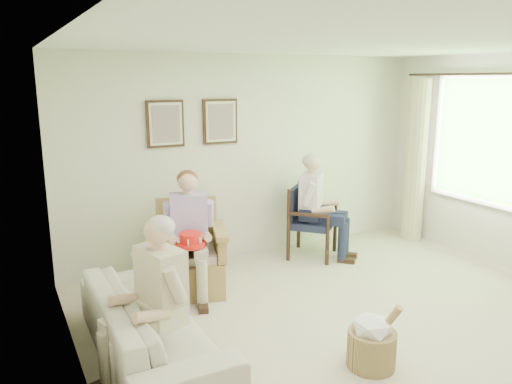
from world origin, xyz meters
The scene contains 16 objects.
floor centered at (0.00, 0.00, 0.00)m, with size 5.50×5.50×0.00m, color beige.
back_wall centered at (0.00, 2.75, 1.30)m, with size 5.00×0.04×2.60m, color silver.
left_wall centered at (-2.50, 0.00, 1.30)m, with size 0.04×5.50×2.60m, color silver.
ceiling centered at (0.00, 0.00, 2.60)m, with size 5.00×5.50×0.02m, color white.
window centered at (2.46, 1.20, 1.58)m, with size 0.13×2.50×1.63m.
curtain_right centered at (2.33, 2.18, 1.15)m, with size 0.34×0.34×2.30m, color beige.
framed_print_left centered at (-1.15, 2.71, 1.78)m, with size 0.45×0.05×0.55m.
framed_print_right centered at (-0.45, 2.71, 1.78)m, with size 0.45×0.05×0.55m.
wicker_armchair centered at (-1.19, 1.99, 0.31)m, with size 0.77×0.77×0.99m.
wood_armchair centered at (0.64, 2.33, 0.50)m, with size 0.59×0.56×0.91m.
sofa centered at (-1.95, 0.78, 0.30)m, with size 0.80×2.05×0.60m, color beige.
person_wicker centered at (-1.19, 1.86, 0.77)m, with size 0.40×0.63×1.33m.
person_dark centered at (0.64, 2.18, 0.78)m, with size 0.40×0.63×1.33m.
person_sofa centered at (-1.95, 0.52, 0.72)m, with size 0.42×0.62×1.26m.
red_hat centered at (-1.27, 1.66, 0.68)m, with size 0.31×0.31×0.14m.
hatbox centered at (-0.40, -0.15, 0.23)m, with size 0.44×0.44×0.58m.
Camera 1 is at (-2.94, -2.96, 2.30)m, focal length 35.00 mm.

